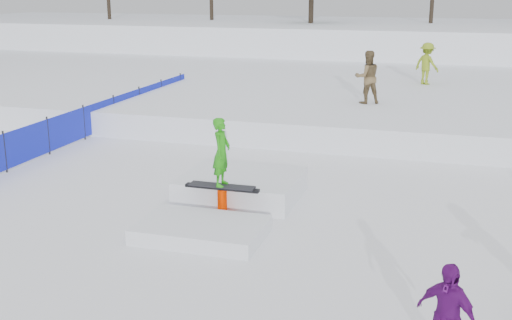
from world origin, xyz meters
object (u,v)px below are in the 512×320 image
(walker_ygreen, at_px, (427,64))
(spectator_purple, at_px, (446,316))
(jib_rail_feature, at_px, (231,194))
(safety_fence, at_px, (84,122))
(walker_olive, at_px, (367,77))

(walker_ygreen, bearing_deg, spectator_purple, 128.39)
(walker_ygreen, relative_size, jib_rail_feature, 0.38)
(safety_fence, relative_size, walker_ygreen, 9.60)
(walker_olive, height_order, spectator_purple, walker_olive)
(safety_fence, bearing_deg, walker_ygreen, 43.55)
(safety_fence, relative_size, walker_olive, 9.00)
(spectator_purple, bearing_deg, walker_olive, 132.67)
(walker_olive, xyz_separation_m, walker_ygreen, (1.75, 4.94, -0.06))
(walker_ygreen, height_order, jib_rail_feature, walker_ygreen)
(walker_olive, bearing_deg, jib_rail_feature, 54.27)
(walker_ygreen, bearing_deg, walker_olive, 105.69)
(walker_olive, bearing_deg, spectator_purple, 76.15)
(safety_fence, distance_m, jib_rail_feature, 7.98)
(walker_olive, distance_m, jib_rail_feature, 9.44)
(jib_rail_feature, bearing_deg, safety_fence, 144.05)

